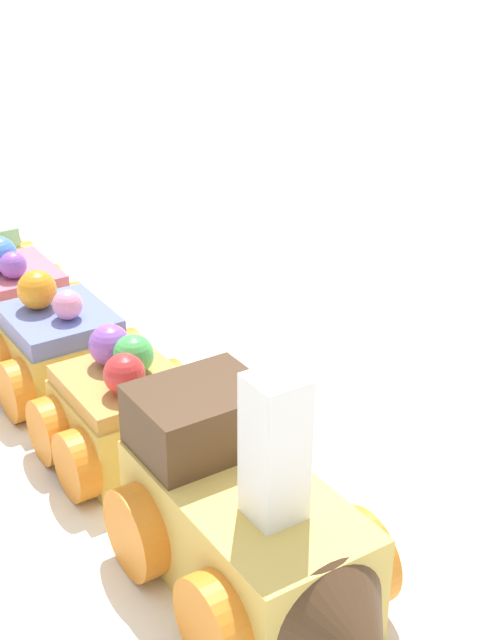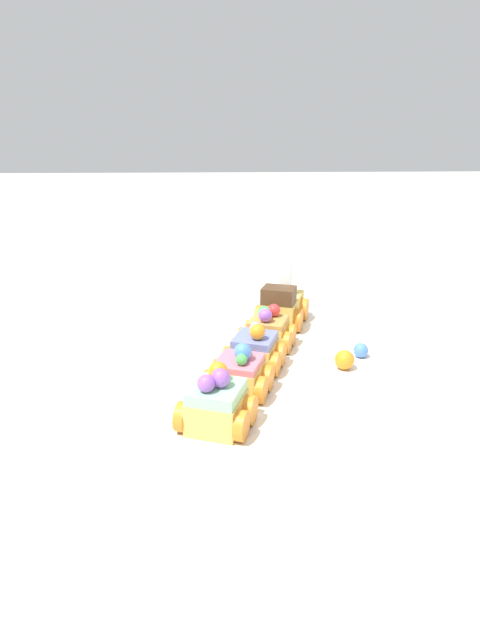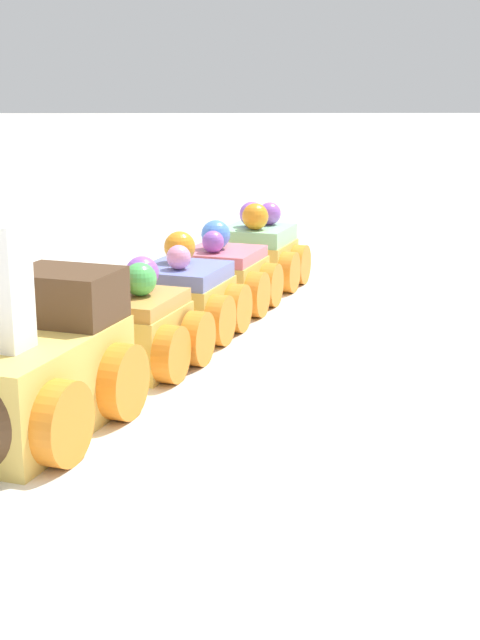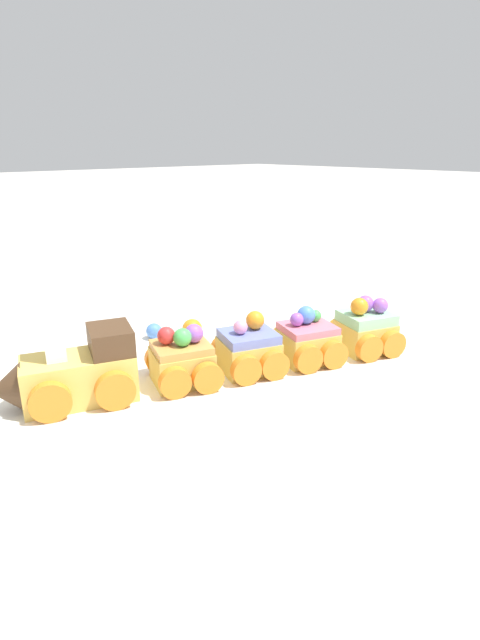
% 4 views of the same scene
% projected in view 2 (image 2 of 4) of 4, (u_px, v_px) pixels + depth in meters
% --- Properties ---
extents(ground_plane, '(10.00, 10.00, 0.00)m').
position_uv_depth(ground_plane, '(244.00, 362.00, 0.73)').
color(ground_plane, beige).
extents(display_board, '(0.64, 0.47, 0.01)m').
position_uv_depth(display_board, '(244.00, 358.00, 0.73)').
color(display_board, white).
rests_on(display_board, ground_plane).
extents(cake_train_locomotive, '(0.15, 0.11, 0.10)m').
position_uv_depth(cake_train_locomotive, '(283.00, 306.00, 0.85)').
color(cake_train_locomotive, '#E0BC56').
rests_on(cake_train_locomotive, display_board).
extents(cake_car_caramel, '(0.09, 0.09, 0.06)m').
position_uv_depth(cake_car_caramel, '(268.00, 332.00, 0.75)').
color(cake_car_caramel, '#E0BC56').
rests_on(cake_car_caramel, display_board).
extents(cake_car_blueberry, '(0.09, 0.09, 0.07)m').
position_uv_depth(cake_car_blueberry, '(255.00, 352.00, 0.68)').
color(cake_car_blueberry, '#E0BC56').
rests_on(cake_car_blueberry, display_board).
extents(cake_car_strawberry, '(0.09, 0.09, 0.07)m').
position_uv_depth(cake_car_strawberry, '(239.00, 375.00, 0.61)').
color(cake_car_strawberry, '#E0BC56').
rests_on(cake_car_strawberry, display_board).
extents(cake_car_mint, '(0.09, 0.09, 0.07)m').
position_uv_depth(cake_car_mint, '(217.00, 405.00, 0.54)').
color(cake_car_mint, '#E0BC56').
rests_on(cake_car_mint, display_board).
extents(gumball_orange, '(0.03, 0.03, 0.03)m').
position_uv_depth(gumball_orange, '(344.00, 360.00, 0.68)').
color(gumball_orange, orange).
rests_on(gumball_orange, display_board).
extents(gumball_blue, '(0.02, 0.02, 0.02)m').
position_uv_depth(gumball_blue, '(361.00, 350.00, 0.72)').
color(gumball_blue, '#4C84E0').
rests_on(gumball_blue, display_board).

